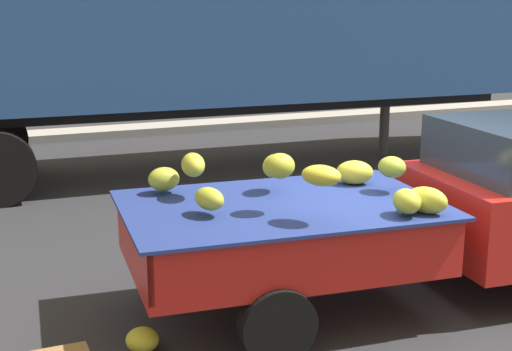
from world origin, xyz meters
name	(u,v)px	position (x,y,z in m)	size (l,w,h in m)	color
ground	(387,302)	(0.00, 0.00, 0.00)	(220.00, 220.00, 0.00)	#28282B
curb_strip	(148,129)	(0.00, 9.88, 0.08)	(80.00, 0.80, 0.16)	gray
pickup_truck	(470,206)	(0.91, -0.01, 0.88)	(5.14, 2.16, 1.70)	#B21E19
semi_trailer	(211,20)	(0.23, 6.07, 2.54)	(12.07, 2.95, 3.95)	navy
fallen_banana_bunch_near_tailgate	(142,340)	(-2.45, -0.11, 0.10)	(0.28, 0.28, 0.21)	gold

